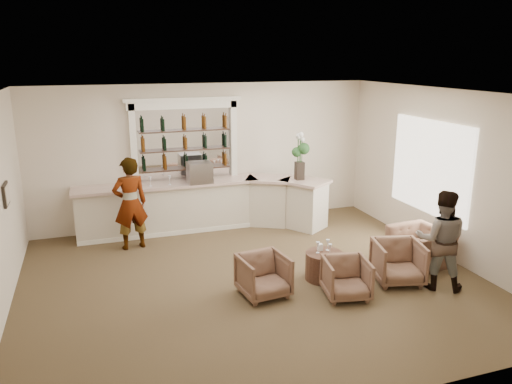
% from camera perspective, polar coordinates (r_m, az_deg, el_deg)
% --- Properties ---
extents(ground, '(8.00, 8.00, 0.00)m').
position_cam_1_polar(ground, '(9.06, -0.33, -10.14)').
color(ground, brown).
rests_on(ground, ground).
extents(room_shell, '(8.04, 7.02, 3.32)m').
position_cam_1_polar(room_shell, '(9.04, -0.80, 5.40)').
color(room_shell, beige).
rests_on(room_shell, ground).
extents(bar_counter, '(5.72, 1.80, 1.14)m').
position_cam_1_polar(bar_counter, '(11.52, -5.82, -1.53)').
color(bar_counter, beige).
rests_on(bar_counter, ground).
extents(back_bar_alcove, '(2.64, 0.25, 3.00)m').
position_cam_1_polar(back_bar_alcove, '(11.52, -8.12, 5.85)').
color(back_bar_alcove, white).
rests_on(back_bar_alcove, ground).
extents(cocktail_table, '(0.67, 0.67, 0.50)m').
position_cam_1_polar(cocktail_table, '(9.14, 7.76, -8.35)').
color(cocktail_table, '#4E2F21').
rests_on(cocktail_table, ground).
extents(sommelier, '(0.78, 0.58, 1.94)m').
position_cam_1_polar(sommelier, '(10.55, -14.17, -1.28)').
color(sommelier, gray).
rests_on(sommelier, ground).
extents(guest, '(1.07, 1.02, 1.74)m').
position_cam_1_polar(guest, '(9.08, 20.38, -5.15)').
color(guest, gray).
rests_on(guest, ground).
extents(armchair_left, '(0.85, 0.86, 0.71)m').
position_cam_1_polar(armchair_left, '(8.43, 0.87, -9.54)').
color(armchair_left, brown).
rests_on(armchair_left, ground).
extents(armchair_center, '(0.84, 0.86, 0.67)m').
position_cam_1_polar(armchair_center, '(8.52, 10.29, -9.66)').
color(armchair_center, brown).
rests_on(armchair_center, ground).
extents(armchair_right, '(0.98, 1.00, 0.75)m').
position_cam_1_polar(armchair_right, '(9.24, 15.93, -7.70)').
color(armchair_right, brown).
rests_on(armchair_right, ground).
extents(armchair_far, '(1.03, 1.15, 0.68)m').
position_cam_1_polar(armchair_far, '(10.20, 18.27, -5.90)').
color(armchair_far, brown).
rests_on(armchair_far, ground).
extents(espresso_machine, '(0.53, 0.45, 0.47)m').
position_cam_1_polar(espresso_machine, '(11.24, -6.47, 2.24)').
color(espresso_machine, '#AAAAAF').
rests_on(espresso_machine, bar_counter).
extents(flower_vase, '(0.29, 0.29, 1.09)m').
position_cam_1_polar(flower_vase, '(11.41, 5.04, 4.44)').
color(flower_vase, black).
rests_on(flower_vase, bar_counter).
extents(wine_glass_bar_left, '(0.07, 0.07, 0.21)m').
position_cam_1_polar(wine_glass_bar_left, '(11.12, -12.00, 1.19)').
color(wine_glass_bar_left, white).
rests_on(wine_glass_bar_left, bar_counter).
extents(wine_glass_bar_right, '(0.07, 0.07, 0.21)m').
position_cam_1_polar(wine_glass_bar_right, '(11.17, -9.84, 1.35)').
color(wine_glass_bar_right, white).
rests_on(wine_glass_bar_right, bar_counter).
extents(wine_glass_tbl_a, '(0.07, 0.07, 0.21)m').
position_cam_1_polar(wine_glass_tbl_a, '(8.98, 7.07, -6.31)').
color(wine_glass_tbl_a, white).
rests_on(wine_glass_tbl_a, cocktail_table).
extents(wine_glass_tbl_b, '(0.07, 0.07, 0.21)m').
position_cam_1_polar(wine_glass_tbl_b, '(9.11, 8.19, -6.02)').
color(wine_glass_tbl_b, white).
rests_on(wine_glass_tbl_b, cocktail_table).
extents(wine_glass_tbl_c, '(0.07, 0.07, 0.21)m').
position_cam_1_polar(wine_glass_tbl_c, '(8.91, 8.45, -6.53)').
color(wine_glass_tbl_c, white).
rests_on(wine_glass_tbl_c, cocktail_table).
extents(napkin_holder, '(0.08, 0.08, 0.12)m').
position_cam_1_polar(napkin_holder, '(9.13, 7.33, -6.25)').
color(napkin_holder, white).
rests_on(napkin_holder, cocktail_table).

